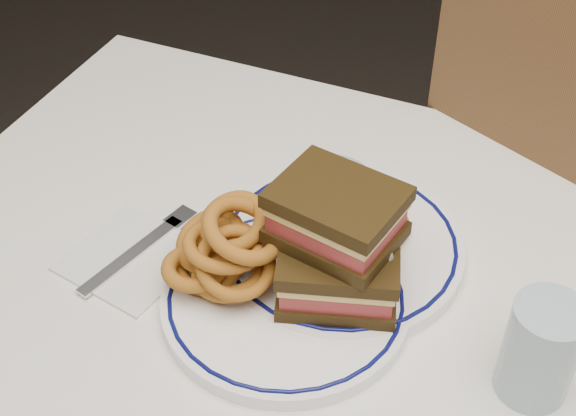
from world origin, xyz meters
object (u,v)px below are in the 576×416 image
at_px(main_plate, 286,300).
at_px(far_plate, 340,246).
at_px(beer_mug, 331,231).
at_px(reuben_sandwich, 337,244).

distance_m(main_plate, far_plate, 0.10).
bearing_deg(beer_mug, far_plate, 92.93).
height_order(main_plate, far_plate, far_plate).
bearing_deg(beer_mug, main_plate, -114.86).
height_order(main_plate, reuben_sandwich, reuben_sandwich).
relative_size(main_plate, beer_mug, 1.90).
xyz_separation_m(main_plate, beer_mug, (0.03, 0.06, 0.06)).
distance_m(reuben_sandwich, far_plate, 0.10).
height_order(beer_mug, far_plate, beer_mug).
distance_m(reuben_sandwich, beer_mug, 0.03).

